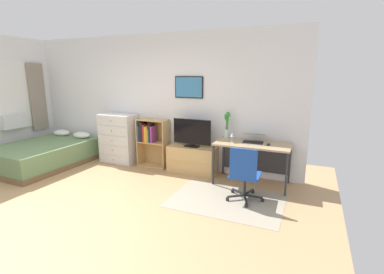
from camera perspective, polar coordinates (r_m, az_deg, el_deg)
The scene contains 14 objects.
ground_plane at distance 4.50m, azimuth -23.90°, elevation -13.51°, with size 7.20×7.20×0.00m, color tan.
wall_back_with_posters at distance 5.97m, azimuth -7.71°, elevation 7.28°, with size 6.12×0.09×2.70m.
area_rug at distance 4.46m, azimuth 7.05°, elevation -12.64°, with size 1.70×1.20×0.01m, color #9E937F.
bed at distance 6.75m, azimuth -27.76°, elevation -3.05°, with size 1.47×2.05×0.60m.
dresser at distance 6.31m, azimuth -14.72°, elevation -0.29°, with size 0.79×0.46×1.06m.
bookshelf at distance 5.90m, azimuth -8.42°, elevation -0.32°, with size 0.64×0.30×0.99m.
tv_stand at distance 5.51m, azimuth 0.06°, elevation -4.60°, with size 0.95×0.41×0.53m.
television at distance 5.36m, azimuth -0.03°, elevation 0.78°, with size 0.77×0.16×0.54m.
desk at distance 5.04m, azimuth 12.38°, elevation -2.46°, with size 1.28×0.65×0.74m.
office_chair at distance 4.29m, azimuth 10.59°, elevation -7.22°, with size 0.56×0.58×0.86m.
laptop at distance 5.00m, azimuth 12.43°, elevation -0.30°, with size 0.41×0.44×0.17m.
computer_mouse at distance 4.85m, azimuth 15.30°, elevation -1.44°, with size 0.06×0.10×0.03m, color #262628.
bamboo_vase at distance 5.21m, azimuth 7.13°, elevation 2.64°, with size 0.11×0.10×0.49m.
wine_glass at distance 4.88m, azimuth 8.19°, elevation 0.40°, with size 0.07×0.07×0.18m.
Camera 1 is at (3.09, -2.65, 1.90)m, focal length 26.17 mm.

